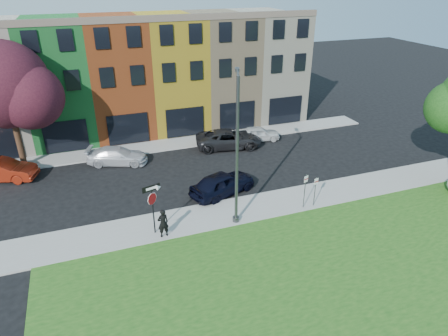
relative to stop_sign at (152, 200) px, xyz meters
name	(u,v)px	position (x,y,z in m)	size (l,w,h in m)	color
ground	(260,238)	(5.50, -2.41, -2.31)	(120.00, 120.00, 0.00)	black
sidewalk_near	(269,205)	(7.50, 0.59, -2.25)	(40.00, 3.00, 0.12)	gray
sidewalk_far	(155,146)	(2.50, 12.59, -2.25)	(40.00, 2.40, 0.12)	gray
rowhouse_block	(144,73)	(3.00, 18.78, 2.68)	(30.00, 10.12, 10.00)	beige
stop_sign	(152,200)	(0.00, 0.00, 0.00)	(1.02, 0.33, 3.08)	black
man	(163,223)	(0.41, -0.51, -1.32)	(0.69, 0.51, 1.74)	black
sedan_near	(223,183)	(5.22, 3.07, -1.51)	(5.04, 3.38, 1.59)	black
parked_car_red	(1,170)	(-9.04, 10.36, -1.52)	(5.09, 3.07, 1.59)	maroon
parked_car_silver	(117,156)	(-0.90, 10.32, -1.64)	(4.97, 3.27, 1.34)	silver
parked_car_dark	(229,139)	(8.41, 10.38, -1.53)	(5.96, 3.56, 1.55)	black
parked_car_white	(259,134)	(11.44, 10.95, -1.67)	(3.96, 2.06, 1.29)	silver
street_lamp	(237,153)	(4.85, -0.32, 2.22)	(1.14, 2.47, 8.74)	#434648
parking_sign_a	(315,188)	(10.11, -0.52, -0.92)	(0.32, 0.12, 2.02)	#434648
parking_sign_b	(305,187)	(9.36, -0.52, -0.72)	(0.31, 0.13, 2.37)	#434648
tree_purple	(7,87)	(-7.63, 12.28, 3.95)	(7.39, 6.47, 9.38)	black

